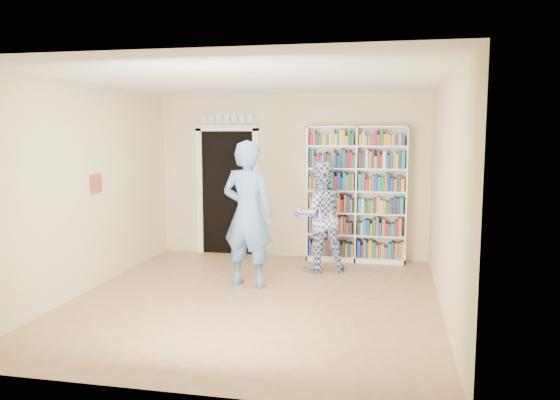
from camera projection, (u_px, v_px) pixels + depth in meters
name	position (u px, v px, depth m)	size (l,w,h in m)	color
floor	(255.00, 300.00, 6.81)	(5.00, 5.00, 0.00)	#906645
ceiling	(254.00, 80.00, 6.48)	(5.00, 5.00, 0.00)	white
wall_back	(291.00, 176.00, 9.07)	(4.50, 4.50, 0.00)	beige
wall_left	(87.00, 189.00, 7.09)	(5.00, 5.00, 0.00)	beige
wall_right	(446.00, 197.00, 6.19)	(5.00, 5.00, 0.00)	beige
bookshelf	(356.00, 194.00, 8.73)	(1.58, 0.30, 2.18)	white
doorway	(228.00, 185.00, 9.29)	(1.10, 0.08, 2.43)	black
wall_art	(96.00, 184.00, 7.28)	(0.03, 0.25, 0.25)	maroon
man_blue	(248.00, 214.00, 7.33)	(0.72, 0.47, 1.98)	#537EB8
man_plaid	(319.00, 216.00, 8.15)	(0.81, 0.63, 1.66)	#303E94
paper_sheet	(325.00, 214.00, 7.94)	(0.19, 0.01, 0.27)	white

